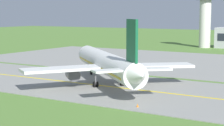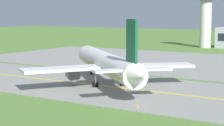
% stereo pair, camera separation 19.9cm
% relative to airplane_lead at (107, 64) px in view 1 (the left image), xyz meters
% --- Properties ---
extents(ground_plane, '(500.00, 500.00, 0.00)m').
position_rel_airplane_lead_xyz_m(ground_plane, '(0.30, -1.19, -4.13)').
color(ground_plane, '#517A33').
extents(taxiway_strip, '(240.00, 28.00, 0.10)m').
position_rel_airplane_lead_xyz_m(taxiway_strip, '(0.30, -1.19, -4.08)').
color(taxiway_strip, gray).
rests_on(taxiway_strip, ground).
extents(taxiway_centreline, '(220.00, 0.60, 0.01)m').
position_rel_airplane_lead_xyz_m(taxiway_centreline, '(0.30, -1.19, -4.03)').
color(taxiway_centreline, yellow).
rests_on(taxiway_centreline, taxiway_strip).
extents(airplane_lead, '(32.13, 30.26, 12.70)m').
position_rel_airplane_lead_xyz_m(airplane_lead, '(0.00, 0.00, 0.00)').
color(airplane_lead, white).
rests_on(airplane_lead, ground).
extents(control_tower, '(7.60, 7.60, 23.48)m').
position_rel_airplane_lead_xyz_m(control_tower, '(-12.17, 90.15, 10.18)').
color(control_tower, silver).
rests_on(control_tower, ground).
extents(traffic_cone_near_edge, '(0.44, 0.44, 0.60)m').
position_rel_airplane_lead_xyz_m(traffic_cone_near_edge, '(1.04, 11.38, -3.83)').
color(traffic_cone_near_edge, orange).
rests_on(traffic_cone_near_edge, ground).
extents(traffic_cone_mid_edge, '(0.44, 0.44, 0.60)m').
position_rel_airplane_lead_xyz_m(traffic_cone_mid_edge, '(13.43, -12.85, -3.83)').
color(traffic_cone_mid_edge, orange).
rests_on(traffic_cone_mid_edge, ground).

